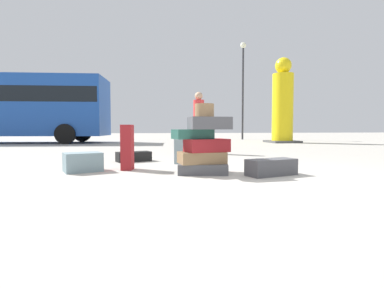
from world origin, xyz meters
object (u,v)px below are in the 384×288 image
at_px(suitcase_slate_upright_blue, 180,149).
at_px(parked_bus, 14,105).
at_px(suitcase_maroon_behind_tower, 127,147).
at_px(suitcase_black_foreground_near, 134,157).
at_px(person_bearded_onlooker, 199,117).
at_px(lamp_post, 243,76).
at_px(suitcase_tower, 203,145).
at_px(suitcase_slate_right_side, 83,162).
at_px(suitcase_charcoal_white_trunk, 271,167).
at_px(yellow_dummy_statue, 283,105).

xyz_separation_m(suitcase_slate_upright_blue, parked_bus, (-6.66, 9.65, 1.54)).
bearing_deg(suitcase_maroon_behind_tower, suitcase_slate_upright_blue, 45.44).
distance_m(suitcase_black_foreground_near, person_bearded_onlooker, 2.66).
xyz_separation_m(person_bearded_onlooker, lamp_post, (4.83, 9.71, 2.95)).
xyz_separation_m(suitcase_tower, suitcase_maroon_behind_tower, (-1.17, 0.65, -0.06)).
bearing_deg(suitcase_slate_upright_blue, suitcase_slate_right_side, -138.54).
bearing_deg(suitcase_black_foreground_near, person_bearded_onlooker, 25.33).
bearing_deg(suitcase_charcoal_white_trunk, suitcase_slate_upright_blue, 107.01).
bearing_deg(person_bearded_onlooker, suitcase_tower, -7.27).
bearing_deg(suitcase_tower, suitcase_maroon_behind_tower, 150.98).
relative_size(suitcase_tower, suitcase_black_foreground_near, 1.54).
distance_m(suitcase_black_foreground_near, suitcase_slate_upright_blue, 1.06).
height_order(suitcase_charcoal_white_trunk, yellow_dummy_statue, yellow_dummy_statue).
height_order(suitcase_slate_upright_blue, suitcase_slate_right_side, suitcase_slate_upright_blue).
height_order(suitcase_maroon_behind_tower, lamp_post, lamp_post).
bearing_deg(lamp_post, parked_bus, -169.29).
height_order(suitcase_slate_upright_blue, person_bearded_onlooker, person_bearded_onlooker).
relative_size(suitcase_slate_upright_blue, suitcase_slate_right_side, 1.05).
bearing_deg(yellow_dummy_statue, person_bearded_onlooker, -134.59).
relative_size(suitcase_slate_upright_blue, person_bearded_onlooker, 0.35).
bearing_deg(suitcase_slate_upright_blue, parked_bus, 140.23).
bearing_deg(suitcase_tower, yellow_dummy_statue, 56.47).
bearing_deg(suitcase_tower, suitcase_slate_upright_blue, 97.45).
height_order(suitcase_charcoal_white_trunk, lamp_post, lamp_post).
bearing_deg(parked_bus, suitcase_tower, -51.93).
relative_size(suitcase_slate_right_side, person_bearded_onlooker, 0.33).
bearing_deg(suitcase_slate_right_side, parked_bus, 94.08).
xyz_separation_m(suitcase_black_foreground_near, lamp_post, (6.60, 11.47, 3.87)).
bearing_deg(suitcase_slate_right_side, suitcase_slate_upright_blue, 4.56).
bearing_deg(suitcase_slate_upright_blue, lamp_post, 80.22).
relative_size(suitcase_tower, lamp_post, 0.18).
bearing_deg(suitcase_black_foreground_near, suitcase_tower, -79.66).
height_order(suitcase_black_foreground_near, suitcase_maroon_behind_tower, suitcase_maroon_behind_tower).
xyz_separation_m(suitcase_tower, person_bearded_onlooker, (0.68, 3.66, 0.58)).
bearing_deg(suitcase_charcoal_white_trunk, suitcase_black_foreground_near, 115.96).
height_order(suitcase_tower, suitcase_slate_upright_blue, suitcase_tower).
distance_m(suitcase_slate_upright_blue, parked_bus, 11.83).
bearing_deg(suitcase_charcoal_white_trunk, suitcase_maroon_behind_tower, 138.40).
distance_m(suitcase_slate_right_side, parked_bus, 11.71).
bearing_deg(suitcase_slate_right_side, yellow_dummy_statue, 25.88).
bearing_deg(suitcase_slate_upright_blue, suitcase_black_foreground_near, 165.95).
distance_m(suitcase_black_foreground_near, yellow_dummy_statue, 10.23).
bearing_deg(suitcase_maroon_behind_tower, person_bearded_onlooker, 67.54).
relative_size(yellow_dummy_statue, parked_bus, 0.47).
bearing_deg(suitcase_tower, person_bearded_onlooker, 79.49).
distance_m(person_bearded_onlooker, yellow_dummy_statue, 7.63).
bearing_deg(suitcase_black_foreground_near, suitcase_slate_upright_blue, -49.21).
xyz_separation_m(suitcase_slate_right_side, parked_bus, (-4.97, 10.47, 1.68)).
height_order(suitcase_black_foreground_near, yellow_dummy_statue, yellow_dummy_statue).
bearing_deg(suitcase_slate_right_side, suitcase_black_foreground_near, 38.30).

